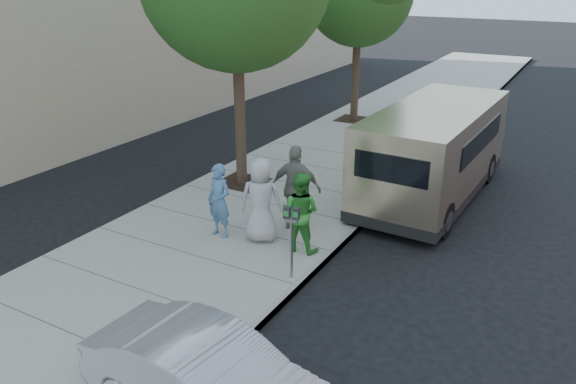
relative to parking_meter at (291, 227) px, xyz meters
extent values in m
plane|color=black|center=(-1.25, 1.30, -1.17)|extent=(120.00, 120.00, 0.00)
cube|color=gray|center=(-2.25, 1.30, -1.10)|extent=(5.00, 60.00, 0.15)
cube|color=gray|center=(0.19, 1.30, -1.10)|extent=(0.12, 60.00, 0.16)
cube|color=black|center=(-3.55, 3.70, -1.02)|extent=(1.20, 1.20, 0.01)
cylinder|color=#38281E|center=(-3.55, 3.70, 0.96)|extent=(0.28, 0.28, 3.96)
cube|color=black|center=(-3.55, 11.30, -1.02)|extent=(1.20, 1.20, 0.01)
cylinder|color=#38281E|center=(-3.55, 11.30, 0.74)|extent=(0.28, 0.28, 3.52)
cylinder|color=gray|center=(0.00, 0.00, -0.46)|extent=(0.06, 0.06, 1.12)
cube|color=gray|center=(0.00, 0.00, 0.14)|extent=(0.23, 0.10, 0.08)
cube|color=#2D2D30|center=(-0.08, -0.02, 0.28)|extent=(0.14, 0.12, 0.22)
cube|color=#2D2D30|center=(0.08, 0.02, 0.28)|extent=(0.14, 0.12, 0.22)
cube|color=beige|center=(1.05, 5.41, 0.12)|extent=(2.38, 5.88, 2.14)
cube|color=beige|center=(1.18, 8.58, -0.41)|extent=(2.00, 0.67, 0.91)
cube|color=black|center=(0.93, 2.50, 0.49)|extent=(1.61, 0.08, 0.59)
cylinder|color=black|center=(0.18, 7.36, -0.77)|extent=(0.31, 0.83, 0.82)
cylinder|color=black|center=(2.07, 7.28, -0.77)|extent=(0.31, 0.83, 0.82)
cylinder|color=black|center=(0.02, 3.42, -0.77)|extent=(0.31, 0.83, 0.82)
cylinder|color=black|center=(1.91, 3.34, -0.77)|extent=(0.31, 0.83, 0.82)
imported|color=#ADAEB4|center=(0.75, -3.45, -0.57)|extent=(3.75, 1.54, 1.21)
imported|color=teal|center=(-2.17, 0.80, -0.22)|extent=(0.62, 0.45, 1.60)
imported|color=green|center=(-0.39, 1.07, -0.20)|extent=(0.83, 0.66, 1.65)
imported|color=#AEADB0|center=(-1.30, 1.06, -0.13)|extent=(1.03, 0.87, 1.80)
imported|color=gray|center=(-0.94, 1.90, -0.08)|extent=(1.17, 0.66, 1.89)
camera|label=1|loc=(4.38, -7.95, 4.33)|focal=35.00mm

